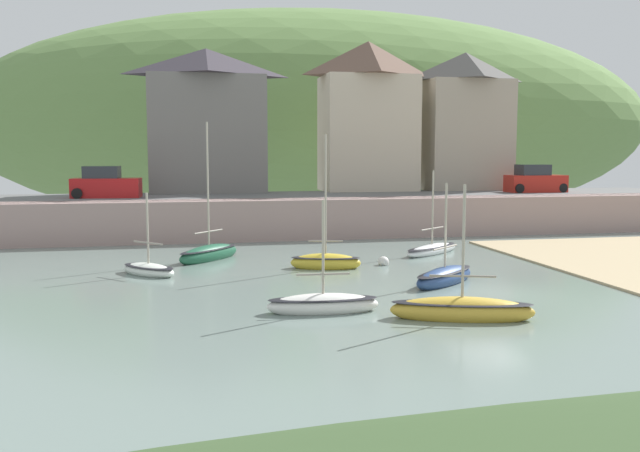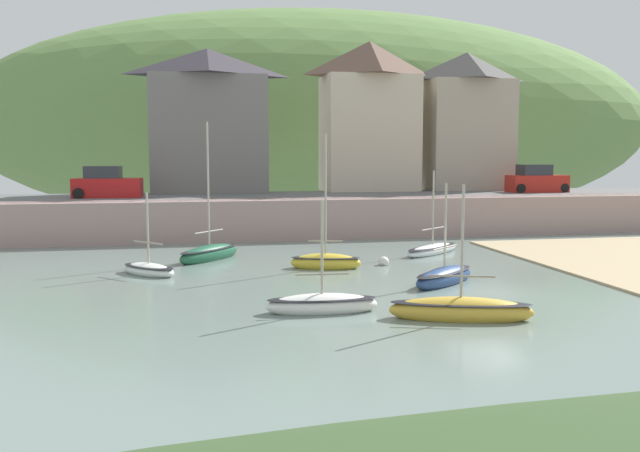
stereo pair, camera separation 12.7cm
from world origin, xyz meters
TOP-DOWN VIEW (x-y plane):
  - quay_seawall at (0.00, 17.50)m, footprint 48.00×9.40m
  - hillside_backdrop at (5.21, 55.20)m, footprint 80.00×44.00m
  - waterfront_building_left at (-9.31, 25.20)m, footprint 8.24×4.72m
  - waterfront_building_centre at (2.33, 25.20)m, footprint 6.99×4.72m
  - waterfront_building_right at (9.88, 25.20)m, footprint 6.63×4.72m
  - fishing_boat_green at (-6.69, -1.81)m, footprint 3.73×1.32m
  - sailboat_nearest_shore at (-4.87, 6.34)m, footprint 3.33×1.85m
  - sailboat_white_hull at (-2.66, -3.60)m, footprint 4.59×2.37m
  - sailboat_tall_mast at (-9.90, 9.77)m, footprint 3.50×3.77m
  - rowboat_small_beached at (-1.00, 1.90)m, footprint 3.75×3.38m
  - dinghy_open_wooden at (1.42, 9.56)m, footprint 4.11×3.53m
  - sailboat_blue_trim at (-12.57, 6.28)m, footprint 2.81×2.90m
  - parked_car_near_slipway at (-15.76, 20.70)m, footprint 4.23×2.03m
  - parked_car_by_wall at (13.35, 20.70)m, footprint 4.14×1.82m
  - mooring_buoy at (-2.07, 6.63)m, footprint 0.50×0.50m

SIDE VIEW (x-z plane):
  - mooring_buoy at x=-2.07m, z-range -0.10..0.40m
  - sailboat_blue_trim at x=-12.57m, z-range -1.60..2.04m
  - dinghy_open_wooden at x=1.42m, z-range -1.98..2.43m
  - fishing_boat_green at x=-6.69m, z-range -1.66..2.18m
  - rowboat_small_beached at x=-1.00m, z-range -1.81..2.37m
  - sailboat_white_hull at x=-2.66m, z-range -1.90..2.49m
  - sailboat_nearest_shore at x=-4.87m, z-range -2.78..3.40m
  - sailboat_tall_mast at x=-9.90m, z-range -3.09..3.74m
  - quay_seawall at x=0.00m, z-range 0.16..2.56m
  - parked_car_near_slipway at x=-15.76m, z-range 2.23..4.18m
  - parked_car_by_wall at x=13.35m, z-range 2.23..4.18m
  - waterfront_building_left at x=-9.31m, z-range 2.48..12.42m
  - waterfront_building_right at x=9.88m, z-range 2.50..12.73m
  - waterfront_building_centre at x=2.33m, z-range 2.51..13.31m
  - hillside_backdrop at x=5.21m, z-range -3.70..20.99m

